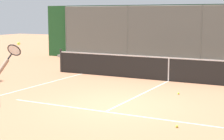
{
  "coord_description": "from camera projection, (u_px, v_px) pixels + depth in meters",
  "views": [
    {
      "loc": [
        -4.69,
        9.45,
        2.64
      ],
      "look_at": [
        0.17,
        0.06,
        1.05
      ],
      "focal_mm": 59.43,
      "sensor_mm": 36.0,
      "label": 1
    }
  ],
  "objects": [
    {
      "name": "ground_plane",
      "position": [
        118.0,
        106.0,
        10.82
      ],
      "size": [
        60.0,
        60.0,
        0.0
      ],
      "primitive_type": "plane",
      "color": "#B27551"
    },
    {
      "name": "fence_backdrop",
      "position": [
        204.0,
        35.0,
        19.56
      ],
      "size": [
        19.7,
        1.37,
        3.16
      ],
      "color": "slate",
      "rests_on": "ground"
    },
    {
      "name": "tennis_net",
      "position": [
        169.0,
        69.0,
        14.71
      ],
      "size": [
        10.47,
        0.09,
        1.07
      ],
      "color": "#2D2D2D",
      "rests_on": "ground"
    },
    {
      "name": "court_line_markings",
      "position": [
        100.0,
        114.0,
        9.87
      ],
      "size": [
        8.15,
        9.67,
        0.01
      ],
      "color": "white",
      "rests_on": "ground"
    },
    {
      "name": "tennis_ball_mid_court",
      "position": [
        177.0,
        126.0,
        8.72
      ],
      "size": [
        0.07,
        0.07,
        0.07
      ],
      "primitive_type": "sphere",
      "color": "#D6E042",
      "rests_on": "ground"
    },
    {
      "name": "tennis_ball_near_net",
      "position": [
        178.0,
        93.0,
        12.32
      ],
      "size": [
        0.07,
        0.07,
        0.07
      ],
      "primitive_type": "sphere",
      "color": "#CCDB33",
      "rests_on": "ground"
    }
  ]
}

